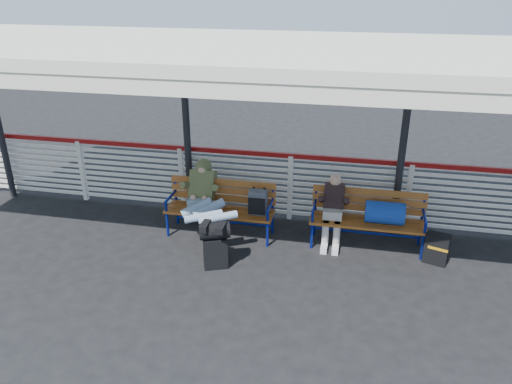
% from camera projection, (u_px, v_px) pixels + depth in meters
% --- Properties ---
extents(ground, '(60.00, 60.00, 0.00)m').
position_uv_depth(ground, '(270.00, 276.00, 7.30)').
color(ground, black).
rests_on(ground, ground).
extents(fence, '(12.08, 0.08, 1.24)m').
position_uv_depth(fence, '(290.00, 185.00, 8.73)').
color(fence, silver).
rests_on(fence, ground).
extents(canopy, '(12.60, 3.60, 3.16)m').
position_uv_depth(canopy, '(284.00, 54.00, 6.84)').
color(canopy, silver).
rests_on(canopy, ground).
extents(luggage_stack, '(0.50, 0.39, 0.73)m').
position_uv_depth(luggage_stack, '(215.00, 243.00, 7.38)').
color(luggage_stack, black).
rests_on(luggage_stack, ground).
extents(bench_left, '(1.80, 0.56, 0.92)m').
position_uv_depth(bench_left, '(229.00, 203.00, 8.24)').
color(bench_left, brown).
rests_on(bench_left, ground).
extents(bench_right, '(1.80, 0.56, 0.92)m').
position_uv_depth(bench_right, '(377.00, 213.00, 7.84)').
color(bench_right, brown).
rests_on(bench_right, ground).
extents(traveler_man, '(0.94, 1.64, 0.77)m').
position_uv_depth(traveler_man, '(206.00, 205.00, 7.95)').
color(traveler_man, '#828FAE').
rests_on(traveler_man, ground).
extents(companion_person, '(0.32, 0.66, 1.15)m').
position_uv_depth(companion_person, '(333.00, 210.00, 7.97)').
color(companion_person, '#B8B2A7').
rests_on(companion_person, ground).
extents(suitcase_side, '(0.39, 0.31, 0.49)m').
position_uv_depth(suitcase_side, '(437.00, 249.00, 7.54)').
color(suitcase_side, black).
rests_on(suitcase_side, ground).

